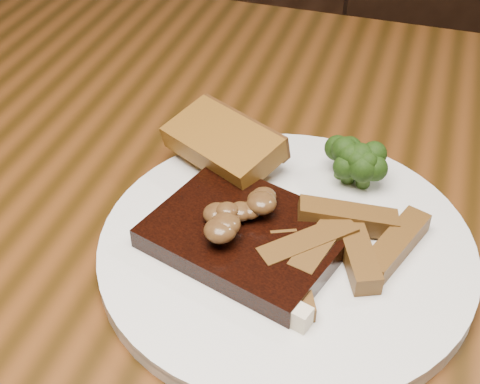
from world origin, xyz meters
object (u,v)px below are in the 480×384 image
object	(u,v)px
chair_far	(422,135)
steak	(247,236)
garlic_bread	(223,160)
potato_wedges	(344,263)
dining_table	(230,294)
plate	(286,250)

from	to	relation	value
chair_far	steak	size ratio (longest dim) A/B	5.37
chair_far	garlic_bread	distance (m)	0.72
garlic_bread	potato_wedges	xyz separation A→B (m)	(0.13, -0.10, 0.00)
dining_table	chair_far	bearing A→B (deg)	76.94
potato_wedges	chair_far	bearing A→B (deg)	86.25
dining_table	plate	xyz separation A→B (m)	(0.06, -0.02, 0.10)
chair_far	potato_wedges	xyz separation A→B (m)	(-0.05, -0.71, 0.34)
garlic_bread	potato_wedges	size ratio (longest dim) A/B	1.00
steak	garlic_bread	world-z (taller)	garlic_bread
chair_far	steak	distance (m)	0.79
chair_far	plate	distance (m)	0.77
chair_far	plate	xyz separation A→B (m)	(-0.10, -0.69, 0.32)
plate	garlic_bread	bearing A→B (deg)	135.90
dining_table	plate	size ratio (longest dim) A/B	5.18
plate	potato_wedges	bearing A→B (deg)	-20.12
plate	potato_wedges	distance (m)	0.06
dining_table	garlic_bread	world-z (taller)	garlic_bread
steak	potato_wedges	xyz separation A→B (m)	(0.08, -0.01, 0.00)
garlic_bread	steak	bearing A→B (deg)	-33.17
dining_table	potato_wedges	distance (m)	0.16
chair_far	plate	size ratio (longest dim) A/B	2.60
potato_wedges	plate	bearing A→B (deg)	159.88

